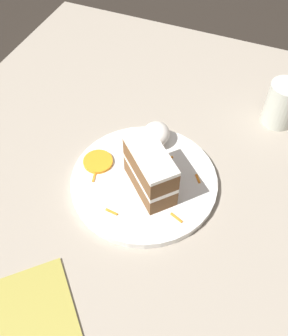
% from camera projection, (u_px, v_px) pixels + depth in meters
% --- Properties ---
extents(ground_plane, '(6.00, 6.00, 0.00)m').
position_uv_depth(ground_plane, '(163.00, 207.00, 0.77)').
color(ground_plane, black).
rests_on(ground_plane, ground).
extents(dining_table, '(1.11, 1.06, 0.04)m').
position_uv_depth(dining_table, '(164.00, 201.00, 0.75)').
color(dining_table, gray).
rests_on(dining_table, ground).
extents(plate, '(0.28, 0.28, 0.01)m').
position_uv_depth(plate, '(144.00, 181.00, 0.75)').
color(plate, white).
rests_on(plate, dining_table).
extents(cake_slice, '(0.12, 0.12, 0.09)m').
position_uv_depth(cake_slice, '(151.00, 169.00, 0.70)').
color(cake_slice, brown).
rests_on(cake_slice, plate).
extents(cream_dollop, '(0.06, 0.06, 0.04)m').
position_uv_depth(cream_dollop, '(156.00, 134.00, 0.79)').
color(cream_dollop, white).
rests_on(cream_dollop, plate).
extents(orange_garnish, '(0.06, 0.06, 0.01)m').
position_uv_depth(orange_garnish, '(98.00, 162.00, 0.77)').
color(orange_garnish, orange).
rests_on(orange_garnish, plate).
extents(carrot_shreds_scatter, '(0.20, 0.20, 0.00)m').
position_uv_depth(carrot_shreds_scatter, '(144.00, 172.00, 0.75)').
color(carrot_shreds_scatter, orange).
rests_on(carrot_shreds_scatter, plate).
extents(drinking_glass, '(0.07, 0.07, 0.10)m').
position_uv_depth(drinking_glass, '(281.00, 106.00, 0.83)').
color(drinking_glass, beige).
rests_on(drinking_glass, dining_table).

